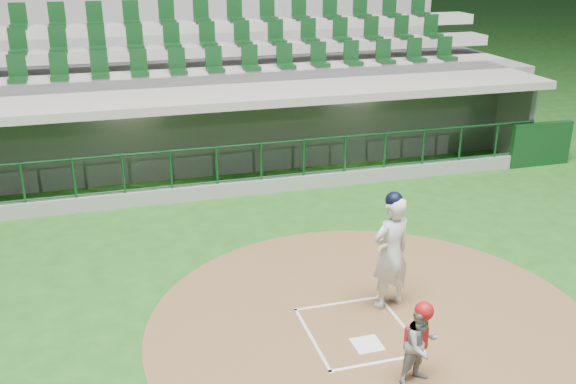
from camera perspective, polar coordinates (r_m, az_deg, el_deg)
name	(u,v)px	position (r m, az deg, el deg)	size (l,w,h in m)	color
ground	(350,321)	(10.57, 5.55, -11.38)	(120.00, 120.00, 0.00)	#1B4E16
dirt_circle	(372,325)	(10.51, 7.51, -11.63)	(7.20, 7.20, 0.01)	brown
home_plate	(367,345)	(10.02, 7.05, -13.31)	(0.43, 0.43, 0.02)	white
batter_box_chalk	(357,331)	(10.32, 6.17, -12.15)	(1.55, 1.80, 0.01)	silver
dugout_structure	(249,134)	(17.11, -3.48, 5.16)	(16.40, 3.70, 3.00)	slate
seating_deck	(222,93)	(19.90, -5.88, 8.74)	(17.00, 6.72, 5.15)	slate
batter	(391,251)	(10.58, 9.13, -5.19)	(0.94, 0.96, 2.03)	silver
catcher	(421,343)	(9.08, 11.75, -13.02)	(0.68, 0.59, 1.25)	gray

